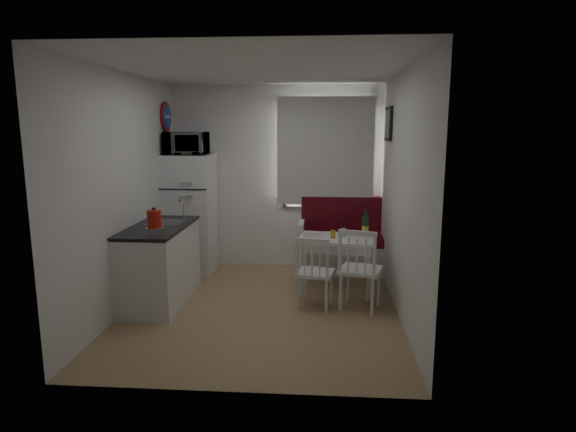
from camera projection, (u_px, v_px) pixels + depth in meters
The scene contains 22 objects.
floor at pixel (262, 308), 5.41m from camera, with size 3.00×3.50×0.02m, color tan.
ceiling at pixel (259, 69), 4.94m from camera, with size 3.00×3.50×0.02m, color white.
wall_back at pixel (276, 177), 6.89m from camera, with size 3.00×0.02×2.60m, color white.
wall_front at pixel (229, 226), 3.46m from camera, with size 3.00×0.02×2.60m, color white.
wall_left at pixel (125, 192), 5.28m from camera, with size 0.02×3.50×2.60m, color white.
wall_right at pixel (402, 195), 5.07m from camera, with size 0.02×3.50×2.60m, color white.
window at pixel (325, 155), 6.75m from camera, with size 1.22×0.06×1.47m, color white.
curtain at pixel (325, 152), 6.68m from camera, with size 1.35×0.02×1.50m, color white.
kitchen_counter at pixel (160, 263), 5.57m from camera, with size 0.62×1.32×1.16m.
wall_sign at pixel (167, 117), 6.55m from camera, with size 0.40×0.40×0.03m, color #1B45A5.
picture_frame at pixel (388, 124), 6.01m from camera, with size 0.04×0.52×0.42m, color black.
bench at pixel (350, 247), 6.76m from camera, with size 1.45×0.56×1.04m.
dining_table at pixel (337, 243), 5.89m from camera, with size 0.98×0.73×0.68m.
chair_left at pixel (315, 265), 5.28m from camera, with size 0.46×0.44×0.45m.
chair_right at pixel (361, 261), 5.22m from camera, with size 0.54×0.53×0.50m.
fridge at pixel (190, 214), 6.72m from camera, with size 0.66×0.66×1.64m, color white.
microwave at pixel (186, 143), 6.50m from camera, with size 0.55×0.38×0.31m, color white.
kettle at pixel (154, 219), 5.21m from camera, with size 0.18×0.18×0.24m, color red.
wine_bottle at pixel (365, 223), 5.92m from camera, with size 0.08×0.08×0.33m, color #154321, non-canonical shape.
drinking_glass_orange at pixel (333, 234), 5.82m from camera, with size 0.06×0.06×0.10m, color orange.
drinking_glass_blue at pixel (343, 232), 5.91m from camera, with size 0.06×0.06×0.11m, color #81BEDC.
plate at pixel (312, 236), 5.91m from camera, with size 0.23×0.23×0.02m, color white.
Camera 1 is at (0.67, -5.10, 2.00)m, focal length 30.00 mm.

